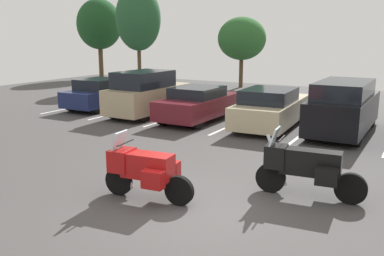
# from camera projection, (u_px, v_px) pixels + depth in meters

# --- Properties ---
(ground) EXTENTS (44.00, 44.00, 0.10)m
(ground) POSITION_uv_depth(u_px,v_px,m) (189.00, 210.00, 8.47)
(ground) COLOR #423F3F
(motorcycle_touring) EXTENTS (2.08, 1.01, 1.43)m
(motorcycle_touring) POSITION_uv_depth(u_px,v_px,m) (144.00, 169.00, 8.79)
(motorcycle_touring) COLOR black
(motorcycle_touring) RESTS_ON ground
(motorcycle_second) EXTENTS (2.33, 0.94, 1.48)m
(motorcycle_second) POSITION_uv_depth(u_px,v_px,m) (305.00, 166.00, 8.90)
(motorcycle_second) COLOR black
(motorcycle_second) RESTS_ON ground
(parking_stripes) EXTENTS (19.73, 4.83, 0.01)m
(parking_stripes) POSITION_uv_depth(u_px,v_px,m) (270.00, 127.00, 16.00)
(parking_stripes) COLOR silver
(parking_stripes) RESTS_ON ground
(car_navy) EXTENTS (1.84, 4.27, 1.43)m
(car_navy) POSITION_uv_depth(u_px,v_px,m) (103.00, 94.00, 20.05)
(car_navy) COLOR navy
(car_navy) RESTS_ON ground
(car_tan) EXTENTS (1.87, 4.40, 1.93)m
(car_tan) POSITION_uv_depth(u_px,v_px,m) (148.00, 94.00, 18.20)
(car_tan) COLOR tan
(car_tan) RESTS_ON ground
(car_maroon) EXTENTS (1.89, 4.30, 1.39)m
(car_maroon) POSITION_uv_depth(u_px,v_px,m) (198.00, 104.00, 17.05)
(car_maroon) COLOR maroon
(car_maroon) RESTS_ON ground
(car_champagne) EXTENTS (2.10, 4.96, 1.49)m
(car_champagne) POSITION_uv_depth(u_px,v_px,m) (271.00, 108.00, 15.94)
(car_champagne) COLOR #C1B289
(car_champagne) RESTS_ON ground
(car_black) EXTENTS (1.82, 4.88, 1.87)m
(car_black) POSITION_uv_depth(u_px,v_px,m) (344.00, 107.00, 14.77)
(car_black) COLOR black
(car_black) RESTS_ON ground
(tree_center) EXTENTS (3.05, 3.05, 6.72)m
(tree_center) POSITION_uv_depth(u_px,v_px,m) (138.00, 18.00, 28.32)
(tree_center) COLOR #4C3823
(tree_center) RESTS_ON ground
(tree_right) EXTENTS (3.17, 3.17, 4.63)m
(tree_right) POSITION_uv_depth(u_px,v_px,m) (242.00, 39.00, 27.61)
(tree_right) COLOR #4C3823
(tree_right) RESTS_ON ground
(tree_center_right) EXTENTS (3.58, 3.58, 6.31)m
(tree_center_right) POSITION_uv_depth(u_px,v_px,m) (99.00, 24.00, 33.73)
(tree_center_right) COLOR #4C3823
(tree_center_right) RESTS_ON ground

